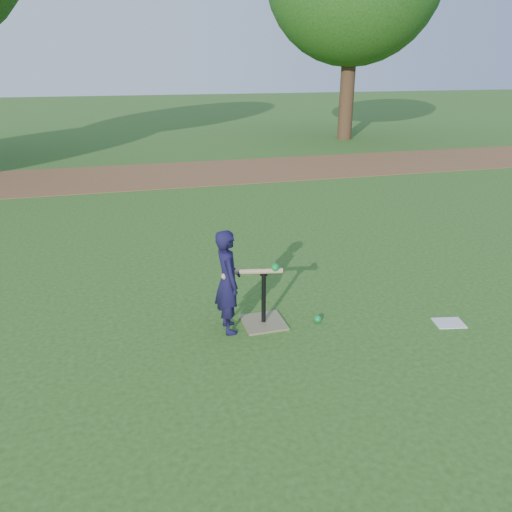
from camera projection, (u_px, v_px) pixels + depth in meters
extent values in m
plane|color=#285116|center=(262.00, 311.00, 5.53)|extent=(80.00, 80.00, 0.00)
cube|color=brown|center=(178.00, 174.00, 12.27)|extent=(24.00, 3.00, 0.01)
imported|color=black|center=(228.00, 282.00, 4.95)|extent=(0.27, 0.40, 1.08)
sphere|color=#0C8433|center=(318.00, 319.00, 5.26)|extent=(0.08, 0.08, 0.08)
cube|color=silver|center=(449.00, 323.00, 5.25)|extent=(0.34, 0.29, 0.01)
cube|color=olive|center=(264.00, 322.00, 5.25)|extent=(0.44, 0.44, 0.02)
cylinder|color=black|center=(264.00, 298.00, 5.15)|extent=(0.05, 0.05, 0.55)
cylinder|color=black|center=(264.00, 272.00, 5.04)|extent=(0.08, 0.08, 0.06)
cylinder|color=tan|center=(253.00, 272.00, 4.99)|extent=(0.60, 0.16, 0.05)
sphere|color=tan|center=(224.00, 276.00, 4.88)|extent=(0.06, 0.06, 0.06)
sphere|color=#0C8433|center=(275.00, 267.00, 4.97)|extent=(0.08, 0.08, 0.08)
cylinder|color=#382316|center=(347.00, 89.00, 17.29)|extent=(0.50, 0.50, 3.42)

